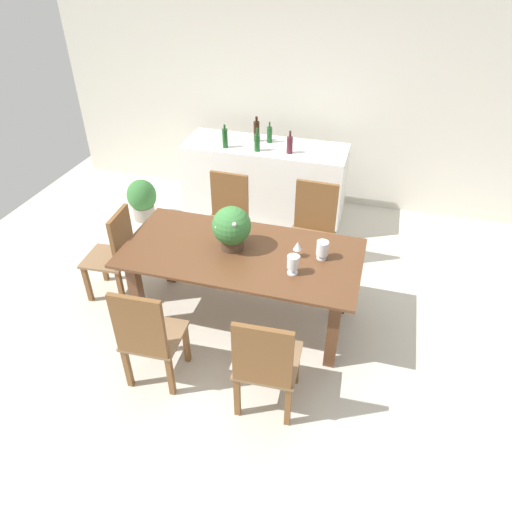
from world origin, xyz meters
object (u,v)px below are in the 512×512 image
(wine_bottle_dark, at_px, (256,131))
(wine_bottle_tall, at_px, (290,145))
(chair_head_end, at_px, (115,252))
(flower_centerpiece, at_px, (232,227))
(crystal_vase_center_near, at_px, (322,249))
(wine_bottle_clear, at_px, (257,142))
(chair_near_right, at_px, (265,362))
(potted_plant_floor, at_px, (142,199))
(wine_glass, at_px, (298,246))
(chair_far_right, at_px, (313,226))
(chair_far_left, at_px, (227,215))
(crystal_vase_left, at_px, (293,263))
(wine_bottle_amber, at_px, (269,134))
(dining_table, at_px, (242,264))
(chair_near_left, at_px, (147,335))
(kitchen_counter, at_px, (265,182))
(wine_bottle_green, at_px, (225,138))

(wine_bottle_dark, bearing_deg, wine_bottle_tall, -27.78)
(chair_head_end, height_order, wine_bottle_tall, wine_bottle_tall)
(flower_centerpiece, distance_m, crystal_vase_center_near, 0.79)
(wine_bottle_clear, bearing_deg, chair_near_right, -73.00)
(chair_head_end, distance_m, potted_plant_floor, 1.52)
(chair_head_end, height_order, chair_near_right, chair_near_right)
(potted_plant_floor, bearing_deg, wine_bottle_clear, 11.18)
(flower_centerpiece, bearing_deg, wine_glass, 2.27)
(chair_head_end, xyz_separation_m, chair_far_right, (1.75, 0.95, 0.02))
(crystal_vase_center_near, xyz_separation_m, potted_plant_floor, (-2.45, 1.34, -0.59))
(crystal_vase_center_near, height_order, wine_bottle_tall, wine_bottle_tall)
(chair_far_left, xyz_separation_m, wine_glass, (0.95, -0.89, 0.35))
(crystal_vase_center_near, bearing_deg, crystal_vase_left, -125.45)
(wine_bottle_dark, height_order, wine_bottle_amber, wine_bottle_dark)
(chair_near_right, bearing_deg, wine_bottle_clear, -75.83)
(dining_table, height_order, chair_near_left, chair_near_left)
(flower_centerpiece, bearing_deg, chair_far_right, 58.33)
(chair_far_right, bearing_deg, crystal_vase_center_near, -74.11)
(dining_table, relative_size, chair_near_left, 2.11)
(wine_bottle_clear, bearing_deg, wine_bottle_tall, 6.05)
(chair_head_end, distance_m, chair_near_left, 1.26)
(chair_near_right, bearing_deg, crystal_vase_left, -94.31)
(dining_table, height_order, chair_head_end, chair_head_end)
(chair_far_left, distance_m, chair_near_right, 2.12)
(potted_plant_floor, bearing_deg, wine_glass, -31.45)
(kitchen_counter, bearing_deg, wine_bottle_green, -156.63)
(wine_bottle_dark, bearing_deg, flower_centerpiece, -80.37)
(crystal_vase_left, bearing_deg, wine_bottle_clear, 113.81)
(kitchen_counter, distance_m, wine_bottle_clear, 0.62)
(crystal_vase_left, distance_m, wine_bottle_tall, 1.99)
(chair_far_left, relative_size, wine_bottle_clear, 3.61)
(chair_far_right, relative_size, wine_bottle_clear, 3.70)
(chair_near_right, height_order, wine_bottle_clear, wine_bottle_clear)
(crystal_vase_center_near, relative_size, wine_bottle_green, 0.62)
(chair_far_left, relative_size, crystal_vase_center_near, 5.76)
(wine_bottle_tall, bearing_deg, crystal_vase_center_near, -68.34)
(flower_centerpiece, bearing_deg, wine_bottle_clear, 98.32)
(chair_near_right, relative_size, wine_bottle_clear, 3.60)
(chair_head_end, distance_m, chair_near_right, 2.00)
(wine_glass, bearing_deg, crystal_vase_center_near, 9.12)
(flower_centerpiece, bearing_deg, kitchen_counter, 96.14)
(crystal_vase_center_near, relative_size, wine_bottle_amber, 0.69)
(chair_near_right, relative_size, chair_far_right, 0.97)
(dining_table, bearing_deg, chair_head_end, 179.69)
(wine_bottle_tall, distance_m, potted_plant_floor, 1.98)
(chair_far_right, distance_m, kitchen_counter, 1.21)
(chair_far_right, height_order, wine_bottle_dark, wine_bottle_dark)
(wine_glass, bearing_deg, chair_far_left, 136.70)
(chair_near_left, distance_m, wine_glass, 1.42)
(chair_far_left, bearing_deg, chair_far_right, 1.91)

